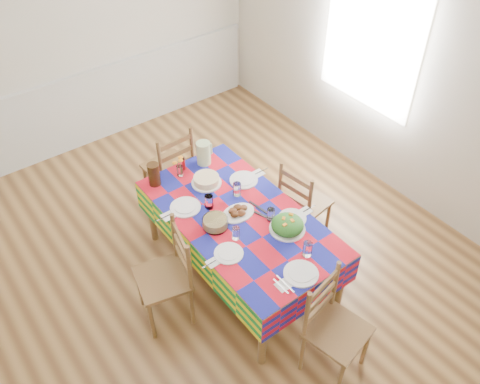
% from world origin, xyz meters
% --- Properties ---
extents(room, '(4.58, 5.08, 2.78)m').
position_xyz_m(room, '(0.00, 0.00, 1.35)').
color(room, brown).
rests_on(room, ground).
extents(wainscot, '(4.41, 0.06, 0.92)m').
position_xyz_m(wainscot, '(0.00, 2.48, 0.49)').
color(wainscot, silver).
rests_on(wainscot, room).
extents(window_right, '(0.00, 1.40, 1.40)m').
position_xyz_m(window_right, '(2.23, 0.30, 1.50)').
color(window_right, white).
rests_on(window_right, room).
extents(dining_table, '(0.99, 1.84, 0.72)m').
position_xyz_m(dining_table, '(0.18, -0.26, 0.64)').
color(dining_table, brown).
rests_on(dining_table, room).
extents(setting_near_head, '(0.43, 0.29, 0.13)m').
position_xyz_m(setting_near_head, '(0.23, -0.99, 0.75)').
color(setting_near_head, white).
rests_on(setting_near_head, dining_table).
extents(setting_left_near, '(0.42, 0.25, 0.11)m').
position_xyz_m(setting_left_near, '(-0.09, -0.51, 0.74)').
color(setting_left_near, white).
rests_on(setting_left_near, dining_table).
extents(setting_left_far, '(0.48, 0.29, 0.13)m').
position_xyz_m(setting_left_far, '(-0.07, 0.06, 0.74)').
color(setting_left_far, white).
rests_on(setting_left_far, dining_table).
extents(setting_right_near, '(0.44, 0.26, 0.11)m').
position_xyz_m(setting_right_near, '(0.46, -0.51, 0.74)').
color(setting_right_near, white).
rests_on(setting_right_near, dining_table).
extents(setting_right_far, '(0.48, 0.28, 0.12)m').
position_xyz_m(setting_right_far, '(0.44, 0.05, 0.74)').
color(setting_right_far, white).
rests_on(setting_right_far, dining_table).
extents(meat_platter, '(0.30, 0.21, 0.06)m').
position_xyz_m(meat_platter, '(0.19, -0.23, 0.74)').
color(meat_platter, white).
rests_on(meat_platter, dining_table).
extents(salad_platter, '(0.30, 0.30, 0.12)m').
position_xyz_m(salad_platter, '(0.40, -0.62, 0.76)').
color(salad_platter, white).
rests_on(salad_platter, dining_table).
extents(pasta_bowl, '(0.21, 0.21, 0.08)m').
position_xyz_m(pasta_bowl, '(-0.05, -0.23, 0.76)').
color(pasta_bowl, white).
rests_on(pasta_bowl, dining_table).
extents(cake, '(0.27, 0.27, 0.08)m').
position_xyz_m(cake, '(0.20, 0.26, 0.75)').
color(cake, white).
rests_on(cake, dining_table).
extents(serving_utensils, '(0.15, 0.33, 0.01)m').
position_xyz_m(serving_utensils, '(0.35, -0.33, 0.72)').
color(serving_utensils, black).
rests_on(serving_utensils, dining_table).
extents(flower_vase, '(0.12, 0.10, 0.20)m').
position_xyz_m(flower_vase, '(0.07, 0.50, 0.80)').
color(flower_vase, white).
rests_on(flower_vase, dining_table).
extents(hot_sauce, '(0.03, 0.03, 0.13)m').
position_xyz_m(hot_sauce, '(0.15, 0.55, 0.78)').
color(hot_sauce, red).
rests_on(hot_sauce, dining_table).
extents(green_pitcher, '(0.13, 0.13, 0.23)m').
position_xyz_m(green_pitcher, '(0.35, 0.52, 0.83)').
color(green_pitcher, '#AFCC90').
rests_on(green_pitcher, dining_table).
extents(tea_pitcher, '(0.11, 0.11, 0.22)m').
position_xyz_m(tea_pitcher, '(-0.17, 0.53, 0.83)').
color(tea_pitcher, '#301C0A').
rests_on(tea_pitcher, dining_table).
extents(name_card, '(0.08, 0.03, 0.02)m').
position_xyz_m(name_card, '(0.21, -1.11, 0.73)').
color(name_card, white).
rests_on(name_card, dining_table).
extents(chair_near, '(0.49, 0.47, 0.94)m').
position_xyz_m(chair_near, '(0.17, -1.41, 0.47)').
color(chair_near, brown).
rests_on(chair_near, room).
extents(chair_far, '(0.45, 0.43, 0.97)m').
position_xyz_m(chair_far, '(0.18, 0.90, 0.48)').
color(chair_far, brown).
rests_on(chair_far, room).
extents(chair_left, '(0.49, 0.51, 0.96)m').
position_xyz_m(chair_left, '(-0.55, -0.27, 0.47)').
color(chair_left, brown).
rests_on(chair_left, room).
extents(chair_right, '(0.44, 0.45, 0.92)m').
position_xyz_m(chair_right, '(0.91, -0.26, 0.45)').
color(chair_right, brown).
rests_on(chair_right, room).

